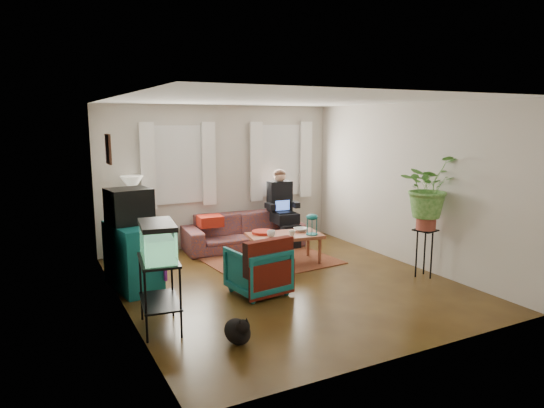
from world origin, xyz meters
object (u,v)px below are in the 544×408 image
side_table (135,237)px  plant_stand (424,253)px  armchair (258,268)px  dresser (133,257)px  aquarium_stand (160,294)px  coffee_table (285,249)px  sofa (243,226)px

side_table → plant_stand: 4.74m
armchair → plant_stand: plant_stand is taller
side_table → dresser: (-0.34, -1.53, 0.09)m
side_table → plant_stand: side_table is taller
side_table → plant_stand: bearing=-39.8°
aquarium_stand → side_table: bearing=91.3°
coffee_table → plant_stand: plant_stand is taller
aquarium_stand → coffee_table: (2.47, 1.58, -0.16)m
aquarium_stand → coffee_table: aquarium_stand is taller
sofa → armchair: bearing=-105.4°
side_table → sofa: bearing=-7.9°
aquarium_stand → plant_stand: 3.99m
side_table → armchair: 2.75m
dresser → armchair: size_ratio=1.42×
dresser → aquarium_stand: dresser is taller
sofa → dresser: 2.58m
plant_stand → coffee_table: bearing=134.2°
side_table → aquarium_stand: bearing=-96.6°
armchair → dresser: bearing=-41.5°
dresser → armchair: (1.46, -0.98, -0.10)m
dresser → aquarium_stand: size_ratio=1.25×
dresser → armchair: dresser is taller
coffee_table → aquarium_stand: bearing=-138.4°
aquarium_stand → plant_stand: (3.99, 0.01, -0.04)m
side_table → armchair: size_ratio=1.04×
sofa → dresser: (-2.25, -1.27, 0.03)m
sofa → side_table: bearing=175.9°
dresser → coffee_table: size_ratio=0.85×
dresser → armchair: bearing=-42.8°
sofa → plant_stand: 3.27m
aquarium_stand → armchair: size_ratio=1.13×
armchair → coffee_table: bearing=-141.1°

